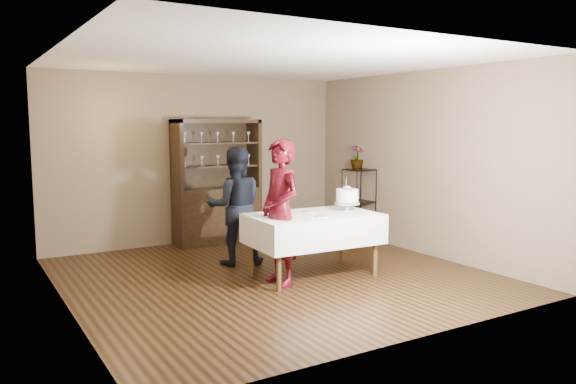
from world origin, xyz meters
name	(u,v)px	position (x,y,z in m)	size (l,w,h in m)	color
floor	(275,275)	(0.00, 0.00, 0.00)	(5.00, 5.00, 0.00)	black
ceiling	(274,60)	(0.00, 0.00, 2.70)	(5.00, 5.00, 0.00)	white
back_wall	(199,159)	(0.00, 2.50, 1.35)	(5.00, 0.02, 2.70)	#77624C
wall_left	(62,181)	(-2.50, 0.00, 1.35)	(0.02, 5.00, 2.70)	#77624C
wall_right	(422,163)	(2.50, 0.00, 1.35)	(0.02, 5.00, 2.70)	#77624C
china_hutch	(217,202)	(0.20, 2.25, 0.66)	(1.40, 0.48, 2.00)	black
plant_etagere	(359,201)	(2.28, 1.20, 0.65)	(0.42, 0.42, 1.20)	black
cake_table	(313,229)	(0.40, -0.27, 0.61)	(1.64, 1.05, 0.80)	silver
woman	(280,212)	(-0.12, -0.35, 0.88)	(0.64, 0.42, 1.75)	#33040D
man	(235,206)	(-0.17, 0.80, 0.81)	(0.79, 0.61, 1.62)	black
cake	(347,197)	(0.92, -0.28, 0.98)	(0.38, 0.38, 0.45)	silver
plate_near	(322,216)	(0.38, -0.51, 0.81)	(0.18, 0.18, 0.01)	silver
plate_far	(308,212)	(0.42, -0.14, 0.81)	(0.16, 0.16, 0.01)	silver
potted_plant	(357,158)	(2.24, 1.21, 1.38)	(0.21, 0.21, 0.38)	#4A7135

